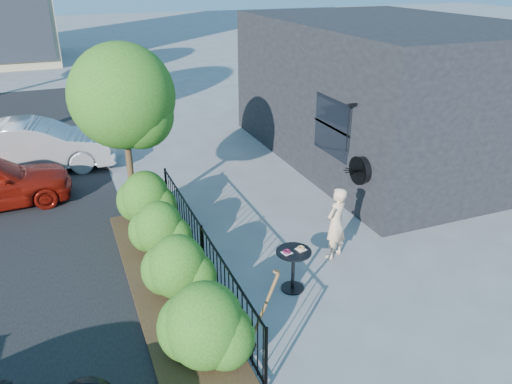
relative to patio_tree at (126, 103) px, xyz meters
name	(u,v)px	position (x,y,z in m)	size (l,w,h in m)	color
ground	(276,261)	(2.24, -2.76, -2.76)	(120.00, 120.00, 0.00)	gray
shop_building	(385,90)	(7.73, 1.74, -0.76)	(6.22, 9.00, 4.00)	black
fence	(203,251)	(0.74, -2.76, -2.20)	(0.05, 6.05, 1.10)	black
planting_bed	(167,283)	(0.04, -2.76, -2.72)	(1.30, 6.00, 0.08)	#382616
shrubs	(169,248)	(0.14, -2.66, -2.06)	(1.10, 5.60, 1.24)	#225513
patio_tree	(126,103)	(0.00, 0.00, 0.00)	(2.20, 2.20, 3.94)	#3F2B19
cafe_table	(293,263)	(2.12, -3.72, -2.21)	(0.63, 0.63, 0.85)	black
woman	(336,223)	(3.39, -3.01, -2.02)	(0.54, 0.36, 1.49)	beige
shovel	(261,318)	(0.98, -5.00, -2.14)	(0.52, 0.19, 1.43)	brown
car_silver	(36,146)	(-2.09, 4.31, -2.05)	(1.51, 4.33, 1.43)	#B9B9BE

